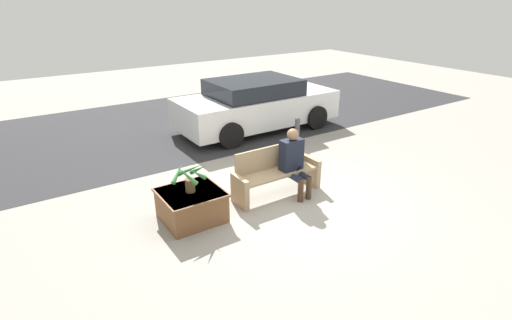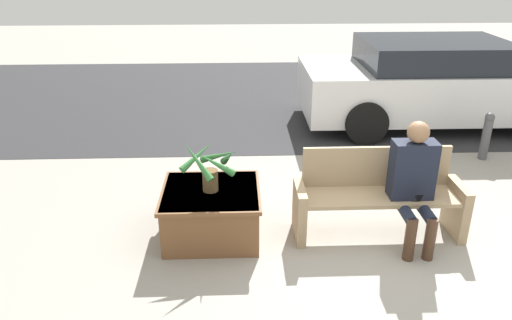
{
  "view_description": "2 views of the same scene",
  "coord_description": "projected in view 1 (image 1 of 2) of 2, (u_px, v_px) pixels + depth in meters",
  "views": [
    {
      "loc": [
        -4.0,
        -4.91,
        3.43
      ],
      "look_at": [
        -0.52,
        0.35,
        0.79
      ],
      "focal_mm": 28.0,
      "sensor_mm": 36.0,
      "label": 1
    },
    {
      "loc": [
        -1.47,
        -4.0,
        2.74
      ],
      "look_at": [
        -1.28,
        0.62,
        0.73
      ],
      "focal_mm": 35.0,
      "sensor_mm": 36.0,
      "label": 2
    }
  ],
  "objects": [
    {
      "name": "ground_plane",
      "position": [
        291.0,
        201.0,
        7.14
      ],
      "size": [
        30.0,
        30.0,
        0.0
      ],
      "primitive_type": "plane",
      "color": "#9E998E"
    },
    {
      "name": "road_surface",
      "position": [
        173.0,
        124.0,
        11.33
      ],
      "size": [
        20.0,
        6.0,
        0.01
      ],
      "primitive_type": "cube",
      "color": "#2D2D30",
      "rests_on": "ground_plane"
    },
    {
      "name": "bench",
      "position": [
        276.0,
        173.0,
        7.26
      ],
      "size": [
        1.68,
        0.49,
        0.88
      ],
      "color": "tan",
      "rests_on": "ground_plane"
    },
    {
      "name": "person_seated",
      "position": [
        294.0,
        159.0,
        7.17
      ],
      "size": [
        0.42,
        0.57,
        1.24
      ],
      "color": "black",
      "rests_on": "ground_plane"
    },
    {
      "name": "planter_box",
      "position": [
        191.0,
        204.0,
        6.46
      ],
      "size": [
        0.97,
        0.92,
        0.51
      ],
      "color": "brown",
      "rests_on": "ground_plane"
    },
    {
      "name": "potted_plant",
      "position": [
        190.0,
        176.0,
        6.29
      ],
      "size": [
        0.6,
        0.58,
        0.53
      ],
      "color": "brown",
      "rests_on": "planter_box"
    },
    {
      "name": "parked_car",
      "position": [
        256.0,
        104.0,
        10.67
      ],
      "size": [
        4.32,
        1.98,
        1.36
      ],
      "color": "silver",
      "rests_on": "ground_plane"
    },
    {
      "name": "bollard_post",
      "position": [
        297.0,
        130.0,
        9.7
      ],
      "size": [
        0.13,
        0.13,
        0.67
      ],
      "color": "#4C4C51",
      "rests_on": "ground_plane"
    }
  ]
}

